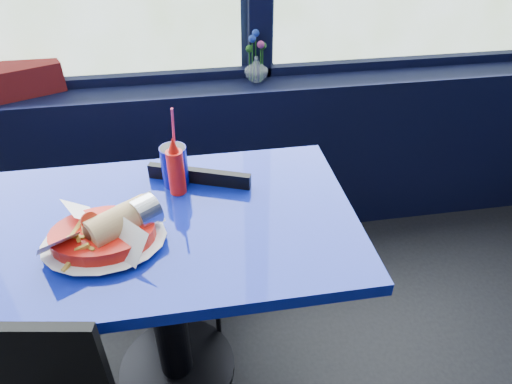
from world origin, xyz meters
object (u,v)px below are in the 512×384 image
object	(u,v)px
ketchup_bottle	(176,169)
soda_cup	(175,165)
chair_near_back	(194,231)
food_basket	(105,233)
near_table	(160,266)
flower_vase	(256,66)

from	to	relation	value
ketchup_bottle	soda_cup	xyz separation A→B (m)	(-0.00, 0.05, -0.02)
chair_near_back	food_basket	distance (m)	0.54
near_table	ketchup_bottle	world-z (taller)	ketchup_bottle
near_table	food_basket	world-z (taller)	food_basket
ketchup_bottle	near_table	bearing A→B (deg)	-120.22
flower_vase	chair_near_back	bearing A→B (deg)	-119.76
flower_vase	food_basket	xyz separation A→B (m)	(-0.57, -0.95, -0.08)
near_table	chair_near_back	distance (m)	0.32
chair_near_back	flower_vase	xyz separation A→B (m)	(0.34, 0.60, 0.41)
soda_cup	near_table	bearing A→B (deg)	-112.13
chair_near_back	soda_cup	bearing A→B (deg)	88.87
near_table	soda_cup	world-z (taller)	soda_cup
near_table	food_basket	bearing A→B (deg)	-146.78
food_basket	soda_cup	size ratio (longest dim) A/B	1.16
chair_near_back	soda_cup	distance (m)	0.37
food_basket	soda_cup	distance (m)	0.33
soda_cup	chair_near_back	bearing A→B (deg)	67.52
flower_vase	soda_cup	world-z (taller)	soda_cup
near_table	soda_cup	xyz separation A→B (m)	(0.08, 0.19, 0.25)
food_basket	chair_near_back	bearing A→B (deg)	46.53
food_basket	ketchup_bottle	size ratio (longest dim) A/B	1.68
near_table	soda_cup	bearing A→B (deg)	67.87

